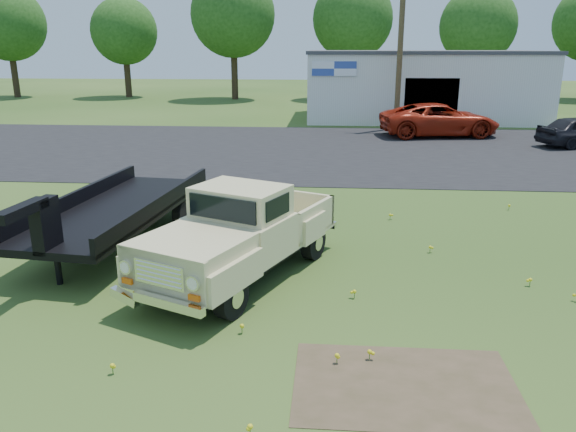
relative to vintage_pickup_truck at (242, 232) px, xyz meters
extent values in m
plane|color=#254315|center=(1.27, -0.54, -0.93)|extent=(140.00, 140.00, 0.00)
cube|color=black|center=(1.27, 14.46, -0.93)|extent=(90.00, 14.00, 0.02)
cube|color=#453B24|center=(2.77, -3.54, -0.93)|extent=(3.00, 2.00, 0.01)
cube|color=#453B24|center=(-0.73, 2.96, -0.93)|extent=(2.20, 1.60, 0.01)
cube|color=silver|center=(7.27, 26.46, 1.07)|extent=(14.00, 8.00, 4.00)
cube|color=#3F3F44|center=(7.27, 26.46, 3.12)|extent=(14.20, 8.20, 0.20)
cube|color=black|center=(7.27, 22.51, 0.67)|extent=(3.00, 0.10, 2.20)
cube|color=white|center=(1.77, 22.41, 2.27)|extent=(2.50, 0.08, 0.80)
cylinder|color=#40331D|center=(5.27, 21.46, 3.57)|extent=(0.30, 0.30, 9.00)
cylinder|color=#362718|center=(-26.73, 39.46, 0.87)|extent=(0.56, 0.56, 3.60)
sphere|color=#1B4714|center=(-26.73, 39.46, 5.39)|extent=(6.40, 6.40, 6.40)
cylinder|color=#362718|center=(-16.73, 40.46, 0.69)|extent=(0.56, 0.56, 3.24)
sphere|color=#1B4714|center=(-16.73, 40.46, 4.76)|extent=(5.76, 5.76, 5.76)
cylinder|color=#362718|center=(-6.73, 38.96, 1.05)|extent=(0.56, 0.56, 3.96)
sphere|color=#1B4714|center=(-6.73, 38.96, 6.02)|extent=(7.04, 7.04, 7.04)
cylinder|color=#362718|center=(3.27, 39.96, 0.96)|extent=(0.56, 0.56, 3.78)
sphere|color=#1B4714|center=(3.27, 39.96, 5.70)|extent=(6.72, 6.72, 6.72)
cylinder|color=#362718|center=(13.27, 38.46, 0.78)|extent=(0.56, 0.56, 3.42)
sphere|color=#1B4714|center=(13.27, 38.46, 5.07)|extent=(6.08, 6.08, 6.08)
imported|color=#9A200E|center=(7.14, 18.88, -0.11)|extent=(6.24, 3.62, 1.64)
camera|label=1|loc=(1.70, -10.22, 3.46)|focal=35.00mm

